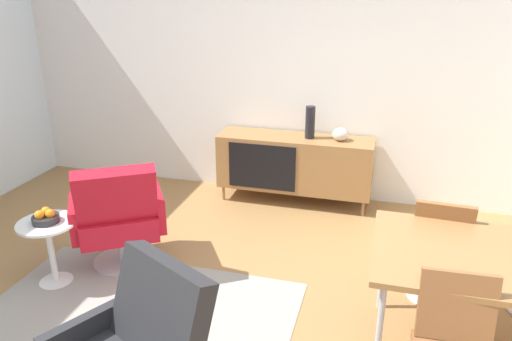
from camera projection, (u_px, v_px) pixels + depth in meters
ground_plane at (223, 340)px, 3.22m from camera, size 8.32×8.32×0.00m
wall_back at (302, 66)px, 5.05m from camera, size 6.80×0.12×2.80m
sideboard at (295, 163)px, 5.13m from camera, size 1.60×0.45×0.72m
vase_cobalt at (310, 122)px, 4.93m from camera, size 0.10×0.10×0.33m
vase_sculptural_dark at (340, 134)px, 4.89m from camera, size 0.16×0.16×0.13m
dining_chair_back_left at (439, 245)px, 3.45m from camera, size 0.42×0.45×0.86m
lounge_chair_red at (118, 215)px, 3.91m from camera, size 0.89×0.88×0.95m
side_table_round at (50, 245)px, 3.75m from camera, size 0.44×0.44×0.52m
fruit_bowl at (46, 217)px, 3.66m from camera, size 0.20×0.20×0.11m
area_rug at (126, 329)px, 3.32m from camera, size 2.20×1.70×0.01m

